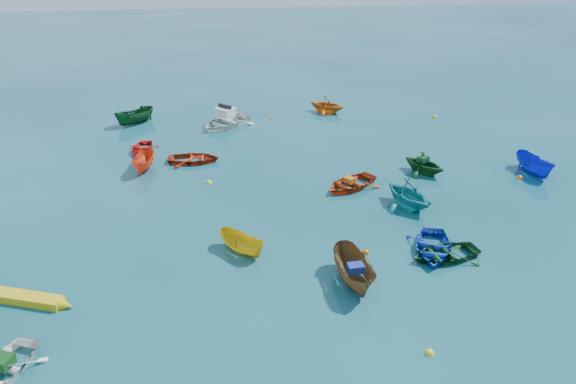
{
  "coord_description": "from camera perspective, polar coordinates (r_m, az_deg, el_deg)",
  "views": [
    {
      "loc": [
        -2.89,
        -21.07,
        12.91
      ],
      "look_at": [
        0.0,
        5.0,
        0.4
      ],
      "focal_mm": 35.0,
      "sensor_mm": 36.0,
      "label": 1
    }
  ],
  "objects": [
    {
      "name": "ground",
      "position": [
        24.88,
        1.27,
        -5.77
      ],
      "size": [
        160.0,
        160.0,
        0.0
      ],
      "primitive_type": "plane",
      "color": "#0A4148",
      "rests_on": "ground"
    },
    {
      "name": "dinghy_white_near",
      "position": [
        20.82,
        -27.11,
        -16.23
      ],
      "size": [
        3.02,
        3.5,
        0.61
      ],
      "primitive_type": "imported",
      "rotation": [
        0.0,
        0.0,
        -0.37
      ],
      "color": "white",
      "rests_on": "ground"
    },
    {
      "name": "dinghy_green_e",
      "position": [
        25.16,
        15.59,
        -6.43
      ],
      "size": [
        3.42,
        2.75,
        0.63
      ],
      "primitive_type": "imported",
      "rotation": [
        0.0,
        0.0,
        -1.37
      ],
      "color": "#0F421E",
      "rests_on": "ground"
    },
    {
      "name": "buoy_ye_c",
      "position": [
        31.32,
        -8.03,
        0.89
      ],
      "size": [
        0.35,
        0.35,
        0.35
      ],
      "primitive_type": "sphere",
      "color": "yellow",
      "rests_on": "ground"
    },
    {
      "name": "sampan_yellow_mid",
      "position": [
        24.71,
        -4.65,
        -6.09
      ],
      "size": [
        2.41,
        2.54,
        0.98
      ],
      "primitive_type": "imported",
      "rotation": [
        0.0,
        0.0,
        0.73
      ],
      "color": "gold",
      "rests_on": "ground"
    },
    {
      "name": "motorboat_white",
      "position": [
        40.4,
        -6.33,
        6.71
      ],
      "size": [
        5.02,
        5.04,
        1.46
      ],
      "primitive_type": "imported",
      "rotation": [
        0.0,
        0.0,
        -0.77
      ],
      "color": "white",
      "rests_on": "ground"
    },
    {
      "name": "buoy_or_e",
      "position": [
        41.84,
        -1.77,
        7.52
      ],
      "size": [
        0.29,
        0.29,
        0.29
      ],
      "primitive_type": "sphere",
      "color": "#FC610D",
      "rests_on": "ground"
    },
    {
      "name": "dinghy_red_ne",
      "position": [
        30.71,
        6.34,
        0.47
      ],
      "size": [
        4.03,
        3.8,
        0.68
      ],
      "primitive_type": "imported",
      "rotation": [
        0.0,
        0.0,
        -0.96
      ],
      "color": "#B1370E",
      "rests_on": "ground"
    },
    {
      "name": "dinghy_red_far",
      "position": [
        36.65,
        -14.65,
        4.02
      ],
      "size": [
        2.19,
        2.84,
        0.54
      ],
      "primitive_type": "imported",
      "rotation": [
        0.0,
        0.0,
        -0.12
      ],
      "color": "red",
      "rests_on": "ground"
    },
    {
      "name": "buoy_or_d",
      "position": [
        34.2,
        22.49,
        1.28
      ],
      "size": [
        0.38,
        0.38,
        0.38
      ],
      "primitive_type": "sphere",
      "color": "#D2620B",
      "rests_on": "ground"
    },
    {
      "name": "sampan_blue_far",
      "position": [
        35.23,
        23.61,
        1.77
      ],
      "size": [
        1.53,
        3.12,
        1.16
      ],
      "primitive_type": "imported",
      "rotation": [
        0.0,
        0.0,
        0.14
      ],
      "color": "#0F1DC6",
      "rests_on": "ground"
    },
    {
      "name": "dinghy_blue_se",
      "position": [
        25.41,
        14.43,
        -5.94
      ],
      "size": [
        3.28,
        3.85,
        0.68
      ],
      "primitive_type": "imported",
      "rotation": [
        0.0,
        0.0,
        -0.33
      ],
      "color": "#0D31A5",
      "rests_on": "ground"
    },
    {
      "name": "sampan_brown_mid",
      "position": [
        22.83,
        6.68,
        -9.14
      ],
      "size": [
        1.56,
        3.46,
        1.3
      ],
      "primitive_type": "imported",
      "rotation": [
        0.0,
        0.0,
        0.09
      ],
      "color": "brown",
      "rests_on": "ground"
    },
    {
      "name": "tarp_blue_a",
      "position": [
        22.27,
        6.9,
        -7.66
      ],
      "size": [
        0.66,
        0.53,
        0.3
      ],
      "primitive_type": "cube",
      "rotation": [
        0.0,
        0.0,
        0.09
      ],
      "color": "navy",
      "rests_on": "sampan_brown_mid"
    },
    {
      "name": "dinghy_green_n",
      "position": [
        33.25,
        13.55,
        1.91
      ],
      "size": [
        3.35,
        3.43,
        1.37
      ],
      "primitive_type": "imported",
      "rotation": [
        0.0,
        0.0,
        0.63
      ],
      "color": "#104718",
      "rests_on": "ground"
    },
    {
      "name": "buoy_ye_e",
      "position": [
        43.31,
        14.63,
        7.33
      ],
      "size": [
        0.36,
        0.36,
        0.36
      ],
      "primitive_type": "sphere",
      "color": "gold",
      "rests_on": "ground"
    },
    {
      "name": "kayak_yellow",
      "position": [
        23.96,
        -25.5,
        -9.96
      ],
      "size": [
        4.16,
        1.97,
        0.43
      ],
      "primitive_type": null,
      "rotation": [
        0.0,
        0.0,
        1.24
      ],
      "color": "gold",
      "rests_on": "ground"
    },
    {
      "name": "tarp_green_a",
      "position": [
        20.57,
        -27.2,
        -15.04
      ],
      "size": [
        0.91,
        0.8,
        0.36
      ],
      "primitive_type": "cube",
      "rotation": [
        0.0,
        0.0,
        -0.37
      ],
      "color": "#104315",
      "rests_on": "dinghy_white_near"
    },
    {
      "name": "dinghy_cyan_se",
      "position": [
        29.12,
        11.99,
        -1.42
      ],
      "size": [
        3.62,
        3.84,
        1.6
      ],
      "primitive_type": "imported",
      "rotation": [
        0.0,
        0.0,
        0.42
      ],
      "color": "teal",
      "rests_on": "ground"
    },
    {
      "name": "dinghy_orange_far",
      "position": [
        43.26,
        3.95,
        8.08
      ],
      "size": [
        3.55,
        3.45,
        1.43
      ],
      "primitive_type": "imported",
      "rotation": [
        0.0,
        0.0,
        0.98
      ],
      "color": "#C06412",
      "rests_on": "ground"
    },
    {
      "name": "buoy_ye_d",
      "position": [
        40.55,
        -7.41,
        6.72
      ],
      "size": [
        0.3,
        0.3,
        0.3
      ],
      "primitive_type": "sphere",
      "color": "yellow",
      "rests_on": "ground"
    },
    {
      "name": "sampan_orange_n",
      "position": [
        33.83,
        -14.34,
        2.24
      ],
      "size": [
        1.35,
        2.91,
        1.09
      ],
      "primitive_type": "imported",
      "rotation": [
        0.0,
        0.0,
        -0.11
      ],
      "color": "#F04116",
      "rests_on": "ground"
    },
    {
      "name": "buoy_or_b",
      "position": [
        24.8,
        7.92,
        -6.15
      ],
      "size": [
        0.32,
        0.32,
        0.32
      ],
      "primitive_type": "sphere",
      "color": "#D2580B",
      "rests_on": "ground"
    },
    {
      "name": "dinghy_red_nw",
      "position": [
        34.32,
        -9.52,
        3.04
      ],
      "size": [
        3.23,
        2.43,
        0.64
      ],
      "primitive_type": "imported",
      "rotation": [
        0.0,
        0.0,
        1.5
      ],
      "color": "#9D260D",
      "rests_on": "ground"
    },
    {
      "name": "tarp_orange_b",
      "position": [
        30.44,
        6.25,
        1.24
      ],
      "size": [
        0.68,
        0.71,
        0.28
      ],
      "primitive_type": "cube",
      "rotation": [
        0.0,
        0.0,
        -0.96
      ],
      "color": "#BC6213",
      "rests_on": "dinghy_red_ne"
    },
    {
      "name": "buoy_ye_a",
      "position": [
        20.02,
        14.17,
        -15.63
      ],
      "size": [
        0.32,
        0.32,
        0.32
      ],
      "primitive_type": "sphere",
      "color": "yellow",
      "rests_on": "ground"
    },
    {
      "name": "buoy_or_c",
      "position": [
        34.34,
        -10.16,
        3.0
      ],
      "size": [
        0.39,
        0.39,
        0.39
      ],
      "primitive_type": "sphere",
      "color": "orange",
      "rests_on": "ground"
    },
    {
      "name": "sampan_green_far",
      "position": [
        42.02,
        -15.21,
        6.71
      ],
      "size": [
        3.16,
        2.94,
        1.21
      ],
      "primitive_type": "imported",
      "rotation": [
        0.0,
        0.0,
        -0.86
      ],
      "color": "#0F441B",
      "rests_on": "ground"
    },
    {
      "name": "tarp_green_b",
      "position": [
        32.99,
        13.56,
        3.29
      ],
      "size": [
        0.77,
        0.74,
        0.3
      ],
      "primitive_type": "cube",
      "rotation": [
        0.0,
        0.0,
        0.63
      ],
      "color": "#10411C",
      "rests_on": "dinghy_green_n"
    }
  ]
}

